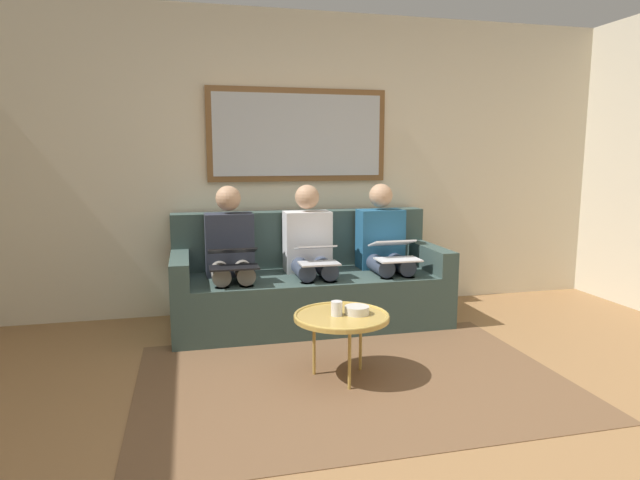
% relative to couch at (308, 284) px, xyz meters
% --- Properties ---
extents(ground_plane, '(6.00, 5.20, 0.10)m').
position_rel_couch_xyz_m(ground_plane, '(0.00, 2.12, -0.36)').
color(ground_plane, olive).
extents(wall_rear, '(6.00, 0.12, 2.60)m').
position_rel_couch_xyz_m(wall_rear, '(0.00, -0.48, 0.99)').
color(wall_rear, beige).
rests_on(wall_rear, ground_plane).
extents(area_rug, '(2.60, 1.80, 0.01)m').
position_rel_couch_xyz_m(area_rug, '(0.00, 1.27, -0.31)').
color(area_rug, brown).
rests_on(area_rug, ground_plane).
extents(couch, '(2.20, 0.90, 0.90)m').
position_rel_couch_xyz_m(couch, '(0.00, 0.00, 0.00)').
color(couch, '#384C47').
rests_on(couch, ground_plane).
extents(framed_mirror, '(1.57, 0.05, 0.80)m').
position_rel_couch_xyz_m(framed_mirror, '(0.00, -0.39, 1.24)').
color(framed_mirror, brown).
extents(coffee_table, '(0.59, 0.59, 0.42)m').
position_rel_couch_xyz_m(coffee_table, '(0.06, 1.22, 0.08)').
color(coffee_table, tan).
rests_on(coffee_table, ground_plane).
extents(cup, '(0.07, 0.07, 0.09)m').
position_rel_couch_xyz_m(cup, '(0.09, 1.22, 0.14)').
color(cup, silver).
rests_on(cup, coffee_table).
extents(bowl, '(0.15, 0.15, 0.05)m').
position_rel_couch_xyz_m(bowl, '(-0.04, 1.22, 0.12)').
color(bowl, beige).
rests_on(bowl, coffee_table).
extents(person_left, '(0.38, 0.58, 1.14)m').
position_rel_couch_xyz_m(person_left, '(-0.64, 0.07, 0.30)').
color(person_left, '#235B84').
rests_on(person_left, couch).
extents(laptop_white, '(0.34, 0.36, 0.15)m').
position_rel_couch_xyz_m(laptop_white, '(-0.64, 0.31, 0.32)').
color(laptop_white, white).
extents(person_middle, '(0.38, 0.58, 1.14)m').
position_rel_couch_xyz_m(person_middle, '(0.00, 0.07, 0.30)').
color(person_middle, silver).
rests_on(person_middle, couch).
extents(laptop_silver, '(0.30, 0.32, 0.14)m').
position_rel_couch_xyz_m(laptop_silver, '(0.00, 0.32, 0.31)').
color(laptop_silver, silver).
extents(person_right, '(0.38, 0.58, 1.14)m').
position_rel_couch_xyz_m(person_right, '(0.64, 0.07, 0.30)').
color(person_right, '#2D3342').
rests_on(person_right, couch).
extents(laptop_black, '(0.36, 0.33, 0.14)m').
position_rel_couch_xyz_m(laptop_black, '(0.64, 0.32, 0.31)').
color(laptop_black, black).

